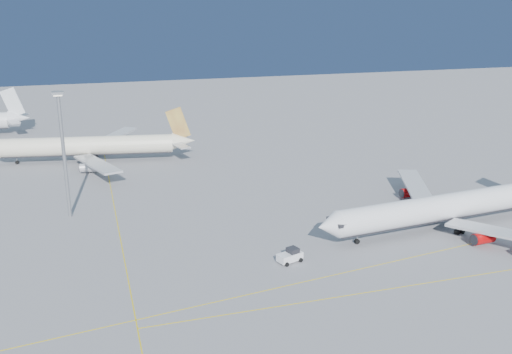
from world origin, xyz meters
name	(u,v)px	position (x,y,z in m)	size (l,w,h in m)	color
ground	(349,254)	(0.00, 0.00, 0.00)	(500.00, 500.00, 0.00)	slate
taxiway_lines	(263,250)	(-14.71, 6.34, 0.01)	(118.86, 140.00, 0.02)	#D7B80B
airliner_virgin	(451,206)	(25.39, 6.04, 4.54)	(61.04, 54.58, 15.05)	white
airliner_etihad	(92,146)	(-43.41, 79.44, 4.73)	(59.35, 54.25, 15.53)	beige
pushback_tug	(290,256)	(-11.56, 0.21, 1.17)	(4.98, 3.84, 2.53)	white
light_mast	(63,145)	(-49.51, 35.13, 16.02)	(2.35, 2.35, 27.14)	gray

